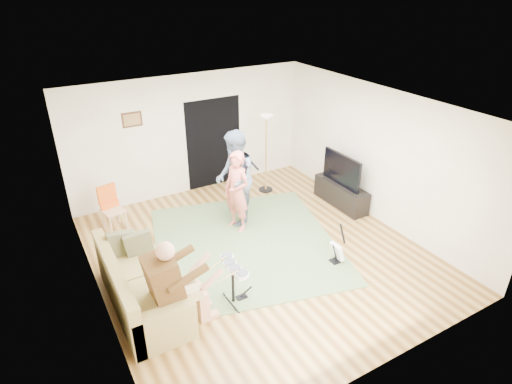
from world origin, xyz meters
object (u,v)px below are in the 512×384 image
Objects in this scene: drum_kit at (233,285)px; sofa at (137,290)px; dining_chair at (113,214)px; tv_cabinet at (341,194)px; guitarist at (235,178)px; singer at (237,192)px; guitar_spare at (337,251)px; torchiere_lamp at (266,140)px; television at (342,170)px.

sofa is at bearing 153.38° from drum_kit.
dining_chair is 0.65× the size of tv_cabinet.
drum_kit is (1.30, -0.65, 0.02)m from sofa.
sofa is at bearing -38.84° from guitarist.
singer is 2.51m from tv_cabinet.
dining_chair is (-1.06, 3.12, 0.01)m from drum_kit.
guitarist is 1.38× the size of tv_cabinet.
dining_chair is (0.24, 2.47, 0.03)m from sofa.
sofa is at bearing -79.04° from singer.
sofa is 2.80× the size of guitar_spare.
torchiere_lamp is 1.64× the size of television.
sofa is 1.12× the size of guitarist.
singer is (1.07, 1.89, 0.50)m from drum_kit.
singer is at bearing 173.98° from tv_cabinet.
sofa reaches higher than guitar_spare.
dining_chair is at bearing 135.04° from guitar_spare.
singer reaches higher than dining_chair.
singer is 2.21m from guitar_spare.
guitarist is 2.34m from television.
singer reaches higher than tv_cabinet.
torchiere_lamp is (1.26, 0.90, 0.29)m from guitarist.
torchiere_lamp is at bearing 145.19° from guitarist.
drum_kit is 0.93× the size of guitar_spare.
torchiere_lamp is (0.37, 3.04, 1.03)m from guitar_spare.
guitarist is 1.06× the size of torchiere_lamp.
guitarist is 2.14× the size of dining_chair.
torchiere_lamp is 2.04m from tv_cabinet.
dining_chair is (-2.23, 0.96, -0.64)m from guitarist.
torchiere_lamp is 2.02× the size of dining_chair.
sofa is 1.33× the size of singer.
sofa is 2.40× the size of dining_chair.
drum_kit is at bearing -128.51° from torchiere_lamp.
dining_chair is at bearing -136.73° from singer.
guitarist is at bearing 167.11° from television.
guitarist reaches higher than singer.
drum_kit is 2.06m from guitar_spare.
television is (3.45, 1.64, 0.53)m from drum_kit.
tv_cabinet is at bearing -31.69° from dining_chair.
torchiere_lamp reaches higher than drum_kit.
drum_kit is 0.37× the size of guitarist.
tv_cabinet is at bearing 25.05° from drum_kit.
guitarist reaches higher than torchiere_lamp.
guitar_spare is 0.70× the size of television.
guitar_spare is 3.23m from torchiere_lamp.
drum_kit is 2.54m from guitarist.
drum_kit is at bearing -46.21° from singer.
drum_kit is at bearing -8.75° from guitarist.
dining_chair is (-2.13, 1.23, -0.50)m from singer.
singer is at bearing 27.69° from sofa.
dining_chair is (-3.11, 3.11, 0.10)m from guitar_spare.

